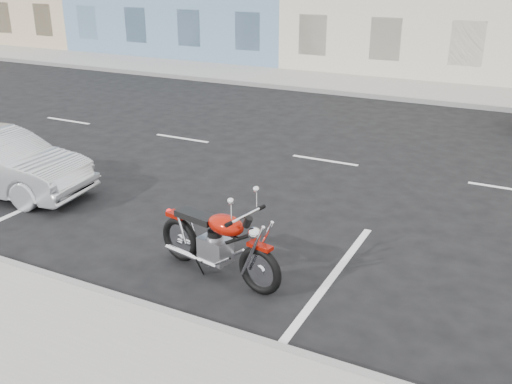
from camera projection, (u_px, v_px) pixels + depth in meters
ground at (411, 174)px, 12.46m from camera, size 120.00×120.00×0.00m
sidewalk_far at (332, 82)px, 21.74m from camera, size 80.00×3.40×0.15m
curb_far at (316, 90)px, 20.34m from camera, size 80.00×0.12×0.16m
motorcycle at (262, 261)px, 7.73m from camera, size 2.24×0.84×1.13m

